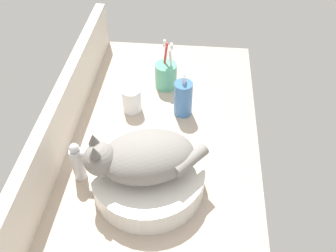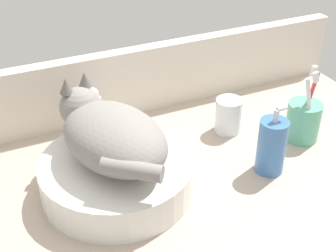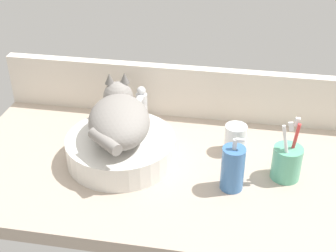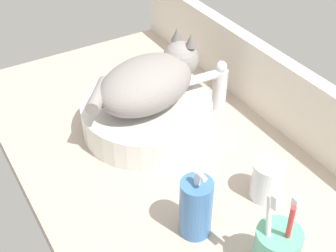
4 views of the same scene
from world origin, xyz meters
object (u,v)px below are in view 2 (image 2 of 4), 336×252
at_px(cat, 110,134).
at_px(soap_dispenser, 272,146).
at_px(faucet, 96,114).
at_px(toothbrush_cup, 303,120).
at_px(sink_basin, 117,175).
at_px(water_glass, 228,117).

bearing_deg(cat, soap_dispenser, -15.08).
xyz_separation_m(faucet, toothbrush_cup, (0.45, -0.19, -0.02)).
relative_size(sink_basin, toothbrush_cup, 1.66).
xyz_separation_m(toothbrush_cup, water_glass, (-0.14, 0.10, -0.01)).
relative_size(soap_dispenser, toothbrush_cup, 0.84).
distance_m(faucet, water_glass, 0.32).
distance_m(toothbrush_cup, water_glass, 0.18).
bearing_deg(faucet, toothbrush_cup, -23.35).
relative_size(sink_basin, faucet, 2.29).
bearing_deg(cat, water_glass, 14.87).
distance_m(sink_basin, faucet, 0.19).
bearing_deg(toothbrush_cup, water_glass, 144.19).
bearing_deg(faucet, soap_dispenser, -40.86).
distance_m(faucet, soap_dispenser, 0.40).
height_order(sink_basin, toothbrush_cup, toothbrush_cup).
xyz_separation_m(cat, faucet, (0.02, 0.18, -0.06)).
xyz_separation_m(cat, toothbrush_cup, (0.47, -0.02, -0.08)).
relative_size(sink_basin, soap_dispenser, 1.98).
bearing_deg(faucet, water_glass, -16.48).
bearing_deg(soap_dispenser, water_glass, 90.24).
height_order(faucet, toothbrush_cup, toothbrush_cup).
xyz_separation_m(faucet, soap_dispenser, (0.31, -0.26, -0.01)).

